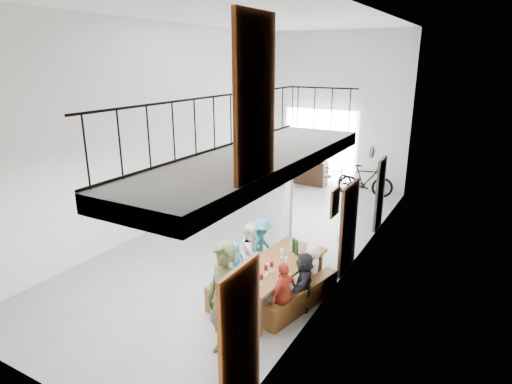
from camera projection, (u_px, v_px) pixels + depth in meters
The scene contains 24 objects.
floor at pixel (250, 240), 11.23m from camera, with size 12.00×12.00×0.00m, color slate.
room_walls at pixel (249, 102), 10.18m from camera, with size 12.00×12.00×12.00m.
gateway_portal at pixel (320, 147), 15.95m from camera, with size 2.80×0.08×2.80m, color white.
right_wall_decor at pixel (325, 218), 7.90m from camera, with size 0.07×8.28×5.07m.
balcony at pixel (258, 163), 6.82m from camera, with size 1.52×5.62×4.00m.
tasting_table at pixel (274, 268), 8.20m from camera, with size 1.32×2.60×0.79m.
bench_inner at pixel (248, 279), 8.71m from camera, with size 0.35×2.21×0.51m, color brown.
bench_wall at pixel (303, 298), 8.07m from camera, with size 0.26×2.00×0.46m, color brown.
tableware at pixel (275, 260), 8.05m from camera, with size 0.54×1.60×0.35m.
side_bench at pixel (215, 197), 14.03m from camera, with size 0.32×1.47×0.41m, color brown.
oak_barrel at pixel (249, 177), 15.34m from camera, with size 0.67×0.67×0.98m.
serving_counter at pixel (304, 171), 16.21m from camera, with size 1.76×0.49×0.93m, color #341F13.
counter_bottles at pixel (305, 156), 16.04m from camera, with size 1.52×0.09×0.28m.
guest_left_a at pixel (223, 282), 8.01m from camera, with size 0.54×0.35×1.11m, color silver.
guest_left_b at pixel (237, 268), 8.49m from camera, with size 0.41×0.27×1.13m, color teal.
guest_left_c at pixel (252, 254), 8.89m from camera, with size 0.65×0.51×1.34m, color silver.
guest_left_d at pixel (261, 246), 9.30m from camera, with size 0.83×0.48×1.29m, color teal.
guest_right_a at pixel (284, 294), 7.50m from camera, with size 0.70×0.29×1.20m, color #A4301C.
guest_right_b at pixel (304, 281), 7.98m from camera, with size 1.07×0.34×1.15m, color black.
guest_right_c at pixel (312, 269), 8.54m from camera, with size 0.52×0.34×1.06m, color silver.
host_standing at pixel (225, 302), 6.59m from camera, with size 0.71×0.46×1.93m, color #4B542F.
potted_plant at pixel (345, 245), 10.34m from camera, with size 0.42×0.36×0.46m, color #1A4D1C.
bicycle_near at pixel (332, 175), 15.58m from camera, with size 0.68×1.94×1.02m, color black.
bicycle_far at pixel (365, 181), 14.60m from camera, with size 0.52×1.85×1.11m, color black.
Camera 1 is at (5.21, -8.95, 4.54)m, focal length 30.00 mm.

